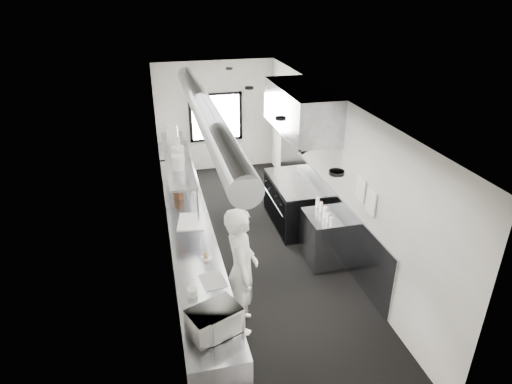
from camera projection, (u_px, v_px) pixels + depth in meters
floor at (252, 247)px, 8.26m from camera, size 3.00×8.00×0.01m
ceiling at (251, 100)px, 7.04m from camera, size 3.00×8.00×0.01m
wall_back at (216, 117)px, 11.14m from camera, size 3.00×0.02×2.80m
wall_front at (347, 348)px, 4.15m from camera, size 3.00×0.02×2.80m
wall_left at (164, 188)px, 7.33m from camera, size 0.02×8.00×2.80m
wall_right at (332, 172)px, 7.97m from camera, size 0.02×8.00×2.80m
wall_cladding at (321, 206)px, 8.60m from camera, size 0.03×5.50×1.10m
hvac_duct at (205, 112)px, 7.35m from camera, size 0.40×6.40×0.40m
service_window at (216, 117)px, 11.11m from camera, size 1.36×0.05×1.25m
exhaust_hood at (300, 110)px, 8.06m from camera, size 0.81×2.20×0.88m
prep_counter at (192, 249)px, 7.38m from camera, size 0.70×6.00×0.90m
pass_shelf at (177, 158)px, 8.21m from camera, size 0.45×3.00×0.68m
range at (293, 203)px, 8.89m from camera, size 0.88×1.60×0.94m
bottle_station at (324, 238)px, 7.70m from camera, size 0.65×0.80×0.90m
far_work_table at (175, 167)px, 10.61m from camera, size 0.70×1.20×0.90m
notice_sheet_a at (361, 189)px, 6.82m from camera, size 0.02×0.28×0.38m
notice_sheet_b at (371, 202)px, 6.54m from camera, size 0.02×0.28×0.38m
line_cook at (241, 271)px, 6.00m from camera, size 0.55×0.75×1.91m
microwave at (214, 321)px, 4.96m from camera, size 0.65×0.58×0.32m
deli_tub_a at (199, 314)px, 5.23m from camera, size 0.13×0.13×0.09m
deli_tub_b at (192, 292)px, 5.60m from camera, size 0.14×0.14×0.10m
newspaper at (213, 281)px, 5.88m from camera, size 0.36×0.43×0.01m
small_plate at (206, 258)px, 6.35m from camera, size 0.22×0.22×0.01m
pastry at (206, 255)px, 6.33m from camera, size 0.09×0.09×0.09m
cutting_board at (191, 221)px, 7.31m from camera, size 0.53×0.65×0.02m
knife_block at (178, 192)px, 8.07m from camera, size 0.18×0.23×0.23m
plate_stack_a at (178, 162)px, 7.58m from camera, size 0.23×0.23×0.25m
plate_stack_b at (178, 154)px, 7.87m from camera, size 0.25×0.25×0.29m
plate_stack_c at (175, 145)px, 8.28m from camera, size 0.25×0.25×0.30m
plate_stack_d at (172, 134)px, 8.78m from camera, size 0.27×0.27×0.36m
squeeze_bottle_a at (331, 222)px, 7.16m from camera, size 0.07×0.07×0.17m
squeeze_bottle_b at (328, 218)px, 7.28m from camera, size 0.07×0.07×0.17m
squeeze_bottle_c at (325, 212)px, 7.41m from camera, size 0.08×0.08×0.20m
squeeze_bottle_d at (321, 207)px, 7.61m from camera, size 0.06×0.06×0.18m
squeeze_bottle_e at (318, 202)px, 7.75m from camera, size 0.07×0.07×0.19m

